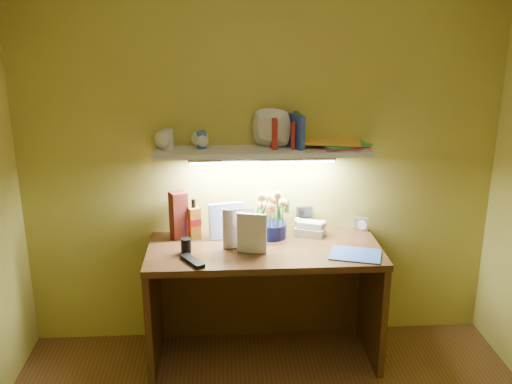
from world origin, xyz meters
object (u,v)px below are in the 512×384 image
flower_bouquet (272,213)px  telephone (310,227)px  desk_clock (361,224)px  desk (264,303)px  whisky_bottle (194,219)px

flower_bouquet → telephone: (0.25, 0.02, -0.11)m
flower_bouquet → telephone: size_ratio=1.82×
flower_bouquet → desk_clock: bearing=7.3°
desk → desk_clock: size_ratio=16.25×
telephone → flower_bouquet: bearing=-154.4°
desk → whisky_bottle: bearing=156.5°
desk → telephone: bearing=32.1°
flower_bouquet → telephone: bearing=4.6°
flower_bouquet → telephone: 0.27m
flower_bouquet → whisky_bottle: size_ratio=1.26×
desk_clock → whisky_bottle: (-1.07, -0.06, 0.08)m
desk → whisky_bottle: size_ratio=5.50×
flower_bouquet → desk_clock: flower_bouquet is taller
whisky_bottle → desk: bearing=-23.5°
flower_bouquet → desk: bearing=-109.2°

